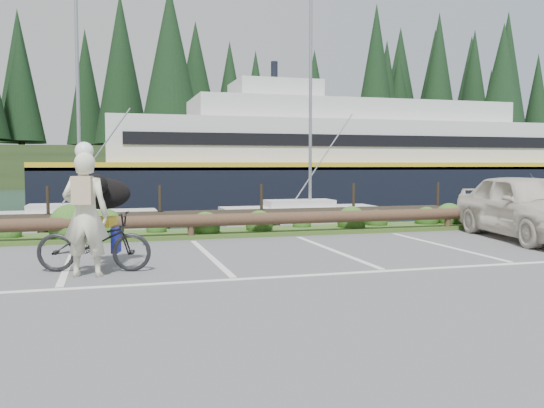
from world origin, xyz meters
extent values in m
plane|color=#505052|center=(0.00, 0.00, 0.00)|extent=(72.00, 72.00, 0.00)
plane|color=#19333D|center=(0.00, 48.00, -1.20)|extent=(160.00, 160.00, 0.00)
cube|color=#3D5B21|center=(0.00, 5.30, 0.05)|extent=(34.00, 1.60, 0.10)
imported|color=black|center=(-2.13, 0.94, 0.50)|extent=(2.01, 1.10, 1.00)
imported|color=beige|center=(-2.24, 0.51, 1.00)|extent=(0.82, 0.64, 1.99)
ellipsoid|color=black|center=(-1.98, 1.53, 1.28)|extent=(0.70, 1.06, 0.56)
imported|color=beige|center=(7.80, 2.46, 0.80)|extent=(2.65, 4.92, 1.59)
camera|label=1|loc=(-1.88, -9.09, 1.81)|focal=38.00mm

